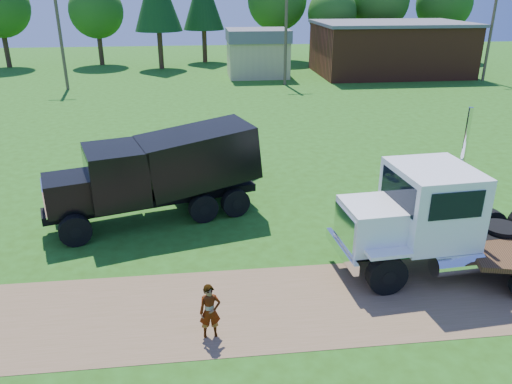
{
  "coord_description": "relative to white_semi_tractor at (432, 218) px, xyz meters",
  "views": [
    {
      "loc": [
        -2.35,
        -12.16,
        8.73
      ],
      "look_at": [
        -0.32,
        4.92,
        1.6
      ],
      "focal_mm": 35.0,
      "sensor_mm": 36.0,
      "label": 1
    }
  ],
  "objects": [
    {
      "name": "spectator_a",
      "position": [
        -7.27,
        -2.76,
        -1.0
      ],
      "size": [
        0.61,
        0.43,
        1.57
      ],
      "primitive_type": "imported",
      "rotation": [
        0.0,
        0.0,
        0.09
      ],
      "color": "#999999",
      "rests_on": "ground"
    },
    {
      "name": "utility_poles",
      "position": [
        1.0,
        33.39,
        2.93
      ],
      "size": [
        42.2,
        0.28,
        9.0
      ],
      "color": "#473628",
      "rests_on": "ground"
    },
    {
      "name": "white_semi_tractor",
      "position": [
        0.0,
        0.0,
        0.0
      ],
      "size": [
        8.75,
        3.46,
        5.21
      ],
      "rotation": [
        0.0,
        0.0,
        0.07
      ],
      "color": "black",
      "rests_on": "ground"
    },
    {
      "name": "brick_building",
      "position": [
        13.0,
        38.39,
        0.88
      ],
      "size": [
        15.4,
        10.4,
        5.3
      ],
      "color": "brown",
      "rests_on": "ground"
    },
    {
      "name": "tan_shed",
      "position": [
        -1.0,
        38.39,
        0.64
      ],
      "size": [
        6.2,
        5.4,
        4.7
      ],
      "color": "tan",
      "rests_on": "ground"
    },
    {
      "name": "ground",
      "position": [
        -5.0,
        -1.61,
        -1.78
      ],
      "size": [
        140.0,
        140.0,
        0.0
      ],
      "primitive_type": "plane",
      "color": "#255011",
      "rests_on": "ground"
    },
    {
      "name": "orange_pickup",
      "position": [
        -6.73,
        9.45,
        -1.11
      ],
      "size": [
        5.34,
        3.84,
        1.35
      ],
      "primitive_type": "imported",
      "rotation": [
        0.0,
        0.0,
        1.94
      ],
      "color": "red",
      "rests_on": "ground"
    },
    {
      "name": "spectator_b",
      "position": [
        -5.79,
        8.03,
        -0.92
      ],
      "size": [
        0.96,
        0.82,
        1.72
      ],
      "primitive_type": "imported",
      "rotation": [
        0.0,
        0.0,
        3.36
      ],
      "color": "#999999",
      "rests_on": "ground"
    },
    {
      "name": "dirt_track",
      "position": [
        -5.0,
        -1.61,
        -1.77
      ],
      "size": [
        120.0,
        4.2,
        0.01
      ],
      "primitive_type": "cube",
      "color": "brown",
      "rests_on": "ground"
    },
    {
      "name": "tree_row",
      "position": [
        -0.17,
        48.61,
        5.02
      ],
      "size": [
        59.0,
        11.67,
        11.78
      ],
      "color": "#362316",
      "rests_on": "ground"
    },
    {
      "name": "black_dump_truck",
      "position": [
        -8.87,
        5.0,
        0.22
      ],
      "size": [
        8.56,
        4.77,
        3.64
      ],
      "rotation": [
        0.0,
        0.0,
        0.3
      ],
      "color": "black",
      "rests_on": "ground"
    }
  ]
}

